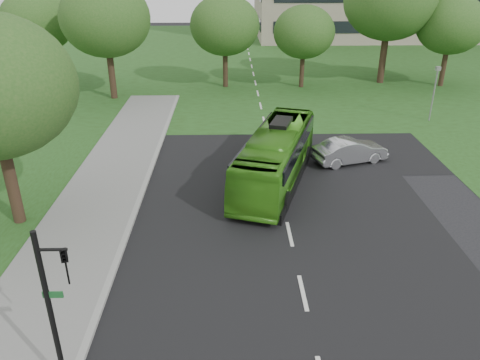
{
  "coord_description": "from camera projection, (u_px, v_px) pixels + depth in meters",
  "views": [
    {
      "loc": [
        -2.58,
        -15.46,
        10.84
      ],
      "look_at": [
        -2.12,
        4.23,
        1.6
      ],
      "focal_mm": 35.0,
      "sensor_mm": 36.0,
      "label": 1
    }
  ],
  "objects": [
    {
      "name": "ground",
      "position": [
        296.0,
        261.0,
        18.65
      ],
      "size": [
        160.0,
        160.0,
        0.0
      ],
      "primitive_type": "plane",
      "color": "black",
      "rests_on": "ground"
    },
    {
      "name": "bus",
      "position": [
        276.0,
        156.0,
        24.84
      ],
      "size": [
        5.49,
        10.62,
        2.89
      ],
      "primitive_type": "imported",
      "rotation": [
        0.0,
        0.0,
        -0.31
      ],
      "color": "#3E901B",
      "rests_on": "ground"
    },
    {
      "name": "tree_park_b",
      "position": [
        225.0,
        25.0,
        42.17
      ],
      "size": [
        6.3,
        6.3,
        8.26
      ],
      "color": "black",
      "rests_on": "ground"
    },
    {
      "name": "tree_park_f",
      "position": [
        37.0,
        22.0,
        42.22
      ],
      "size": [
        6.45,
        6.45,
        8.61
      ],
      "color": "black",
      "rests_on": "ground"
    },
    {
      "name": "camera_pole",
      "position": [
        435.0,
        86.0,
        33.91
      ],
      "size": [
        0.37,
        0.32,
        4.03
      ],
      "rotation": [
        0.0,
        0.0,
        0.13
      ],
      "color": "gray",
      "rests_on": "ground"
    },
    {
      "name": "street_surfaces",
      "position": [
        256.0,
        103.0,
        39.22
      ],
      "size": [
        120.0,
        120.0,
        0.15
      ],
      "color": "black",
      "rests_on": "ground"
    },
    {
      "name": "tree_park_c",
      "position": [
        304.0,
        32.0,
        42.27
      ],
      "size": [
        5.56,
        5.56,
        7.38
      ],
      "color": "black",
      "rests_on": "ground"
    },
    {
      "name": "tree_park_e",
      "position": [
        451.0,
        25.0,
        42.44
      ],
      "size": [
        6.16,
        6.16,
        8.21
      ],
      "color": "black",
      "rests_on": "ground"
    },
    {
      "name": "tree_park_d",
      "position": [
        390.0,
        0.0,
        42.77
      ],
      "size": [
        8.47,
        8.47,
        11.19
      ],
      "color": "black",
      "rests_on": "ground"
    },
    {
      "name": "tree_park_a",
      "position": [
        105.0,
        19.0,
        38.0
      ],
      "size": [
        7.32,
        7.32,
        9.72
      ],
      "color": "black",
      "rests_on": "ground"
    },
    {
      "name": "traffic_light",
      "position": [
        55.0,
        303.0,
        11.79
      ],
      "size": [
        0.83,
        0.24,
        5.13
      ],
      "rotation": [
        0.0,
        0.0,
        0.25
      ],
      "color": "black",
      "rests_on": "ground"
    },
    {
      "name": "sedan",
      "position": [
        350.0,
        151.0,
        27.49
      ],
      "size": [
        4.67,
        2.86,
        1.45
      ],
      "primitive_type": "imported",
      "rotation": [
        0.0,
        0.0,
        1.89
      ],
      "color": "silver",
      "rests_on": "ground"
    }
  ]
}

